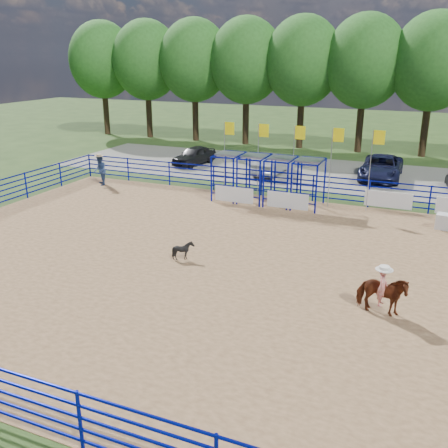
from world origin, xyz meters
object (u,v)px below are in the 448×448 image
Objects in this scene: car_a at (194,155)px; spectator_cowboy at (100,170)px; horse_and_rider at (382,291)px; car_c at (381,167)px; calf at (183,250)px; car_b at (271,163)px.

spectator_cowboy is at bearing -97.68° from car_a.
car_c is at bearing 96.39° from horse_and_rider.
car_a is (-7.56, 16.33, 0.27)m from calf.
car_c is at bearing 28.37° from spectator_cowboy.
car_a is 0.73× the size of car_c.
car_b is (6.16, -0.67, 0.05)m from car_a.
horse_and_rider reaches higher than car_a.
car_a is at bearing 130.57° from horse_and_rider.
spectator_cowboy reaches higher than car_a.
car_b is (-1.40, 15.66, 0.32)m from calf.
car_a is at bearing -177.59° from car_c.
car_a is 0.90× the size of car_b.
car_b is at bearing 117.94° from horse_and_rider.
horse_and_rider is at bearing -29.33° from spectator_cowboy.
car_b is at bearing 18.61° from calf.
car_b reaches higher than car_a.
horse_and_rider is 0.57× the size of car_a.
spectator_cowboy reaches higher than car_b.
car_a is 6.20m from car_b.
car_c reaches higher than calf.
car_a is 13.20m from car_c.
spectator_cowboy is 11.30m from car_b.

